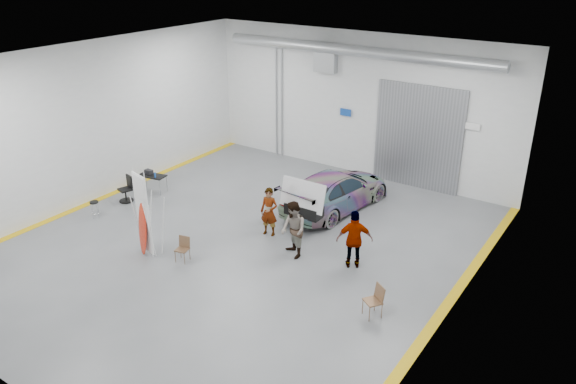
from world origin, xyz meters
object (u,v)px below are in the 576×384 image
Objects in this scene: person_b at (293,230)px; surfboard_display at (144,221)px; sedan_car at (336,190)px; work_table at (151,175)px; office_chair at (127,190)px; person_c at (355,239)px; folding_chair_near at (183,254)px; shop_stool at (95,210)px; folding_chair_far at (372,307)px; person_a at (269,212)px.

surfboard_display reaches higher than person_b.
work_table is (-6.90, -2.72, -0.03)m from sedan_car.
office_chair is at bearing -146.71° from person_b.
work_table is (-9.46, 0.64, -0.25)m from person_c.
folding_chair_near is 1.24× the size of shop_stool.
folding_chair_near is at bearing -139.10° from folding_chair_far.
person_b is 3.54m from folding_chair_near.
folding_chair_far is (6.19, 0.74, 0.03)m from folding_chair_near.
surfboard_display is 2.84× the size of office_chair.
person_a is 2.67× the size of shop_stool.
surfboard_display reaches higher than office_chair.
office_chair reaches higher than work_table.
surfboard_display reaches higher than shop_stool.
person_b is 7.70m from shop_stool.
sedan_car is 2.65× the size of person_c.
shop_stool is at bearing 46.69° from sedan_car.
surfboard_display reaches higher than person_a.
shop_stool is at bearing -167.16° from person_a.
sedan_car is 5.50× the size of folding_chair_far.
folding_chair_near is at bearing -34.40° from work_table.
person_b is at bearing 25.89° from folding_chair_near.
person_c is at bearing -3.87° from work_table.
office_chair is at bearing 36.78° from sedan_car.
person_c is at bearing 47.52° from person_b.
sedan_car is at bearing 162.16° from folding_chair_far.
office_chair is at bearing 143.65° from folding_chair_near.
person_c is at bearing 134.54° from sedan_car.
person_a is 0.91× the size of person_b.
person_a is 3.26m from folding_chair_near.
shop_stool is at bearing -134.33° from person_b.
folding_chair_far is at bearing -33.90° from person_a.
surfboard_display is at bearing 70.12° from sedan_car.
person_a is at bearing -174.59° from person_b.
person_b reaches higher than sedan_car.
folding_chair_near is at bearing -2.02° from person_c.
sedan_car is 8.03m from office_chair.
shop_stool is at bearing 161.13° from folding_chair_near.
person_b is at bearing 16.09° from office_chair.
folding_chair_far is at bearing 9.93° from person_b.
shop_stool is (-9.36, -2.23, -0.62)m from person_c.
person_c reaches higher than work_table.
person_b is (0.67, -3.86, 0.21)m from sedan_car.
shop_stool is (-6.81, -5.59, -0.40)m from sedan_car.
office_chair reaches higher than folding_chair_far.
sedan_car is at bearing 21.49° from work_table.
sedan_car is 8.82m from shop_stool.
person_b is 0.64× the size of surfboard_display.
surfboard_display is 7.57m from folding_chair_far.
work_table is at bearing -36.40° from person_c.
person_c is at bearing -14.29° from person_a.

